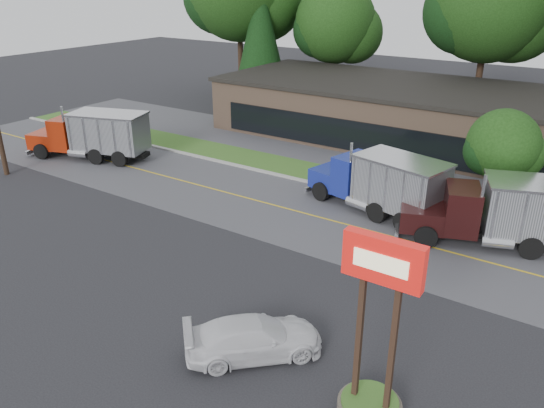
% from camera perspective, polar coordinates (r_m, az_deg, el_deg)
% --- Properties ---
extents(ground, '(140.00, 140.00, 0.00)m').
position_cam_1_polar(ground, '(23.72, -10.94, -7.69)').
color(ground, '#2C2C31').
rests_on(ground, ground).
extents(road, '(60.00, 8.00, 0.02)m').
position_cam_1_polar(road, '(29.95, 1.03, -0.37)').
color(road, '#5C5C61').
rests_on(road, ground).
extents(center_line, '(60.00, 0.12, 0.01)m').
position_cam_1_polar(center_line, '(29.95, 1.03, -0.37)').
color(center_line, gold).
rests_on(center_line, ground).
extents(curb, '(60.00, 0.30, 0.12)m').
position_cam_1_polar(curb, '(33.29, 4.95, 2.06)').
color(curb, '#9E9E99').
rests_on(curb, ground).
extents(grass_verge, '(60.00, 3.40, 0.03)m').
position_cam_1_polar(grass_verge, '(34.78, 6.39, 2.96)').
color(grass_verge, '#28551D').
rests_on(grass_verge, ground).
extents(far_parking, '(60.00, 7.00, 0.02)m').
position_cam_1_polar(far_parking, '(39.06, 9.83, 5.07)').
color(far_parking, '#5C5C61').
rests_on(far_parking, ground).
extents(strip_mall, '(32.00, 12.00, 4.00)m').
position_cam_1_polar(strip_mall, '(43.26, 15.81, 9.08)').
color(strip_mall, '#8C6B55').
rests_on(strip_mall, ground).
extents(bilo_sign, '(2.20, 1.90, 5.95)m').
position_cam_1_polar(bilo_sign, '(15.93, 10.88, -16.28)').
color(bilo_sign, '#6B6054').
rests_on(bilo_sign, ground).
extents(tree_far_b, '(8.23, 7.74, 11.74)m').
position_cam_1_polar(tree_far_b, '(54.31, 6.98, 18.43)').
color(tree_far_b, '#382619').
rests_on(tree_far_b, ground).
extents(tree_far_c, '(10.73, 10.10, 15.31)m').
position_cam_1_polar(tree_far_c, '(49.42, 22.61, 19.10)').
color(tree_far_c, '#382619').
rests_on(tree_far_c, ground).
extents(evergreen_left, '(5.43, 5.43, 12.35)m').
position_cam_1_polar(evergreen_left, '(54.01, -1.24, 17.81)').
color(evergreen_left, '#382619').
rests_on(evergreen_left, ground).
extents(tree_verge, '(4.04, 3.80, 5.76)m').
position_cam_1_polar(tree_verge, '(30.69, 23.67, 5.50)').
color(tree_verge, '#382619').
rests_on(tree_verge, ground).
extents(dump_truck_red, '(9.01, 5.10, 3.36)m').
position_cam_1_polar(dump_truck_red, '(39.57, -18.56, 7.16)').
color(dump_truck_red, black).
rests_on(dump_truck_red, ground).
extents(dump_truck_blue, '(8.31, 4.32, 3.36)m').
position_cam_1_polar(dump_truck_blue, '(29.23, 11.81, 2.33)').
color(dump_truck_blue, black).
rests_on(dump_truck_blue, ground).
extents(dump_truck_maroon, '(9.55, 5.49, 3.36)m').
position_cam_1_polar(dump_truck_maroon, '(27.53, 24.68, -0.75)').
color(dump_truck_maroon, black).
rests_on(dump_truck_maroon, ground).
extents(rally_car, '(4.68, 4.70, 1.37)m').
position_cam_1_polar(rally_car, '(18.70, -1.97, -14.16)').
color(rally_car, white).
rests_on(rally_car, ground).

